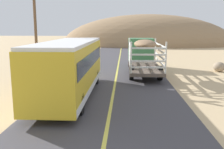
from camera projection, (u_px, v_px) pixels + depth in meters
The scene contains 5 objects.
livestock_truck at pixel (142, 51), 23.73m from camera, with size 2.53×9.70×3.02m.
bus at pixel (70, 67), 14.75m from camera, with size 2.54×10.00×3.21m.
power_pole_mid at pixel (36, 28), 21.71m from camera, with size 2.20×0.24×7.26m.
boulder_mid_field at pixel (219, 67), 23.23m from camera, with size 1.06×1.14×0.90m, color gray.
distant_hill at pixel (147, 44), 61.00m from camera, with size 40.35×24.59×14.16m, color #957553.
Camera 1 is at (0.68, -4.37, 3.99)m, focal length 40.82 mm.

